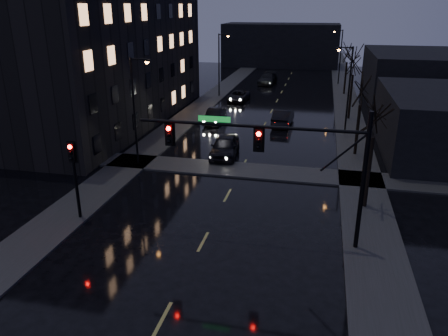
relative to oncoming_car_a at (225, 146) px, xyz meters
The scene contains 21 objects.
sidewalk_left 15.22m from the oncoming_car_a, 116.16° to the left, with size 3.00×140.00×0.12m, color #2D2D2B.
sidewalk_right 17.11m from the oncoming_car_a, 52.94° to the left, with size 3.00×140.00×0.12m, color #2D2D2B.
sidewalk_cross 3.47m from the oncoming_car_a, 57.81° to the right, with size 40.00×3.00×0.12m, color #2D2D2B.
apartment_block 17.81m from the oncoming_car_a, 149.55° to the left, with size 12.00×30.00×12.00m, color black.
commercial_right_far 32.68m from the oncoming_car_a, 54.79° to the left, with size 12.00×18.00×6.00m, color black.
far_block 56.74m from the oncoming_car_a, 91.21° to the left, with size 22.00×10.00×8.00m, color black.
signal_mast 14.17m from the oncoming_car_a, 65.45° to the right, with size 11.11×0.41×7.00m.
signal_pole_left 13.79m from the oncoming_car_a, 114.75° to the right, with size 0.35×0.41×4.53m.
tree_near 13.67m from the oncoming_car_a, 35.81° to the right, with size 3.52×3.52×8.08m.
tree_mid_a 11.65m from the oncoming_car_a, 14.51° to the left, with size 3.30×3.30×7.58m.
tree_mid_b 18.75m from the oncoming_car_a, 55.14° to the left, with size 3.74×3.74×8.59m.
tree_far 30.85m from the oncoming_car_a, 70.40° to the left, with size 3.43×3.43×7.88m.
streetlight_l_near 7.75m from the oncoming_car_a, 149.85° to the right, with size 1.53×0.28×8.00m.
streetlight_l_far 24.65m from the oncoming_car_a, 103.74° to the left, with size 1.53×0.28×8.00m.
streetlight_r_mid 13.34m from the oncoming_car_a, 42.64° to the left, with size 1.53×0.28×8.00m.
streetlight_r_far 38.03m from the oncoming_car_a, 75.64° to the left, with size 1.53×0.28×8.00m.
oncoming_car_a is the anchor object (origin of this frame).
oncoming_car_b 10.58m from the oncoming_car_a, 107.96° to the left, with size 1.57×4.49×1.48m, color black.
oncoming_car_c 21.46m from the oncoming_car_a, 97.82° to the left, with size 2.19×4.74×1.32m, color black.
oncoming_car_d 34.63m from the oncoming_car_a, 91.54° to the left, with size 2.27×5.59×1.62m, color black.
lead_car 11.49m from the oncoming_car_a, 71.74° to the left, with size 1.67×4.80×1.58m, color black.
Camera 1 is at (5.33, -10.96, 11.44)m, focal length 35.00 mm.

